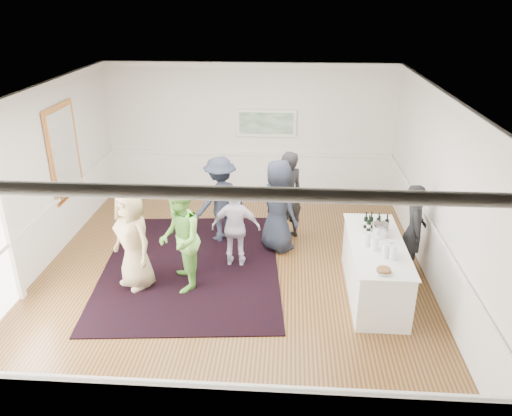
# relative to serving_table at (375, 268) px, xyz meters

# --- Properties ---
(floor) EXTENTS (8.00, 8.00, 0.00)m
(floor) POSITION_rel_serving_table_xyz_m (-2.44, 0.54, -0.47)
(floor) COLOR brown
(floor) RESTS_ON ground
(ceiling) EXTENTS (7.00, 8.00, 0.02)m
(ceiling) POSITION_rel_serving_table_xyz_m (-2.44, 0.54, 2.73)
(ceiling) COLOR white
(ceiling) RESTS_ON wall_back
(wall_left) EXTENTS (0.02, 8.00, 3.20)m
(wall_left) POSITION_rel_serving_table_xyz_m (-5.94, 0.54, 1.13)
(wall_left) COLOR white
(wall_left) RESTS_ON floor
(wall_right) EXTENTS (0.02, 8.00, 3.20)m
(wall_right) POSITION_rel_serving_table_xyz_m (1.06, 0.54, 1.13)
(wall_right) COLOR white
(wall_right) RESTS_ON floor
(wall_back) EXTENTS (7.00, 0.02, 3.20)m
(wall_back) POSITION_rel_serving_table_xyz_m (-2.44, 4.54, 1.13)
(wall_back) COLOR white
(wall_back) RESTS_ON floor
(wall_front) EXTENTS (7.00, 0.02, 3.20)m
(wall_front) POSITION_rel_serving_table_xyz_m (-2.44, -3.46, 1.13)
(wall_front) COLOR white
(wall_front) RESTS_ON floor
(wainscoting) EXTENTS (7.00, 8.00, 1.00)m
(wainscoting) POSITION_rel_serving_table_xyz_m (-2.44, 0.54, 0.03)
(wainscoting) COLOR white
(wainscoting) RESTS_ON floor
(mirror) EXTENTS (0.05, 1.25, 1.85)m
(mirror) POSITION_rel_serving_table_xyz_m (-5.89, 1.84, 1.33)
(mirror) COLOR #D2843E
(mirror) RESTS_ON wall_left
(landscape_painting) EXTENTS (1.44, 0.06, 0.66)m
(landscape_painting) POSITION_rel_serving_table_xyz_m (-2.04, 4.48, 1.31)
(landscape_painting) COLOR white
(landscape_painting) RESTS_ON wall_back
(area_rug) EXTENTS (3.55, 4.46, 0.02)m
(area_rug) POSITION_rel_serving_table_xyz_m (-3.23, 0.65, -0.46)
(area_rug) COLOR black
(area_rug) RESTS_ON floor
(serving_table) EXTENTS (0.88, 2.32, 0.94)m
(serving_table) POSITION_rel_serving_table_xyz_m (0.00, 0.00, 0.00)
(serving_table) COLOR white
(serving_table) RESTS_ON floor
(bartender) EXTENTS (0.48, 0.66, 1.68)m
(bartender) POSITION_rel_serving_table_xyz_m (0.76, 0.75, 0.37)
(bartender) COLOR black
(bartender) RESTS_ON floor
(guest_tan) EXTENTS (1.03, 0.98, 1.77)m
(guest_tan) POSITION_rel_serving_table_xyz_m (-4.04, -0.04, 0.41)
(guest_tan) COLOR tan
(guest_tan) RESTS_ON floor
(guest_green) EXTENTS (0.88, 1.03, 1.83)m
(guest_green) POSITION_rel_serving_table_xyz_m (-3.25, -0.05, 0.44)
(guest_green) COLOR #75C64F
(guest_green) RESTS_ON floor
(guest_lilac) EXTENTS (0.90, 0.39, 1.52)m
(guest_lilac) POSITION_rel_serving_table_xyz_m (-2.40, 0.79, 0.29)
(guest_lilac) COLOR white
(guest_lilac) RESTS_ON floor
(guest_dark_a) EXTENTS (1.28, 1.25, 1.76)m
(guest_dark_a) POSITION_rel_serving_table_xyz_m (-2.82, 1.81, 0.41)
(guest_dark_a) COLOR #212837
(guest_dark_a) RESTS_ON floor
(guest_dark_b) EXTENTS (0.81, 0.73, 1.85)m
(guest_dark_b) POSITION_rel_serving_table_xyz_m (-1.48, 1.98, 0.45)
(guest_dark_b) COLOR black
(guest_dark_b) RESTS_ON floor
(guest_navy) EXTENTS (1.02, 1.06, 1.83)m
(guest_navy) POSITION_rel_serving_table_xyz_m (-1.65, 1.48, 0.44)
(guest_navy) COLOR #212837
(guest_navy) RESTS_ON floor
(wine_bottles) EXTENTS (0.42, 0.24, 0.31)m
(wine_bottles) POSITION_rel_serving_table_xyz_m (0.03, 0.51, 0.62)
(wine_bottles) COLOR black
(wine_bottles) RESTS_ON serving_table
(juice_pitchers) EXTENTS (0.45, 0.54, 0.24)m
(juice_pitchers) POSITION_rel_serving_table_xyz_m (0.01, -0.33, 0.59)
(juice_pitchers) COLOR #66A23A
(juice_pitchers) RESTS_ON serving_table
(ice_bucket) EXTENTS (0.26, 0.26, 0.25)m
(ice_bucket) POSITION_rel_serving_table_xyz_m (0.07, 0.23, 0.58)
(ice_bucket) COLOR silver
(ice_bucket) RESTS_ON serving_table
(nut_bowl) EXTENTS (0.24, 0.24, 0.08)m
(nut_bowl) POSITION_rel_serving_table_xyz_m (-0.05, -0.95, 0.50)
(nut_bowl) COLOR white
(nut_bowl) RESTS_ON serving_table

